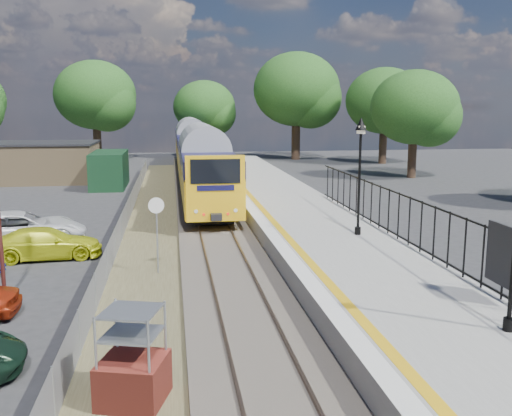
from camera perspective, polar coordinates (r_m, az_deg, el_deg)
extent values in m
plane|color=#2D2D30|center=(16.43, -1.17, -10.91)|extent=(120.00, 120.00, 0.00)
cube|color=#473F38|center=(25.94, -3.98, -2.82)|extent=(3.40, 80.00, 0.20)
cube|color=#4C472D|center=(23.96, -10.54, -4.23)|extent=(2.60, 70.00, 0.06)
cube|color=brown|center=(25.87, -5.57, -2.61)|extent=(0.07, 80.00, 0.14)
cube|color=brown|center=(25.98, -2.40, -2.52)|extent=(0.07, 80.00, 0.14)
cube|color=gray|center=(24.62, 6.19, -2.73)|extent=(5.00, 70.00, 0.90)
cube|color=silver|center=(24.06, 1.01, -1.86)|extent=(0.50, 70.00, 0.01)
cube|color=yellow|center=(24.14, 2.18, -1.82)|extent=(0.30, 70.00, 0.01)
cylinder|color=black|center=(14.29, 23.93, -10.60)|extent=(0.24, 0.24, 0.30)
cylinder|color=black|center=(22.93, 10.14, -2.25)|extent=(0.24, 0.24, 0.30)
cylinder|color=black|center=(22.61, 10.28, 2.34)|extent=(0.10, 0.10, 3.70)
cube|color=black|center=(22.44, 10.44, 7.28)|extent=(0.08, 0.08, 0.30)
cube|color=beige|center=(22.43, 10.45, 7.71)|extent=(0.26, 0.26, 0.30)
cone|color=black|center=(22.42, 10.47, 8.30)|extent=(0.44, 0.44, 0.50)
cube|color=black|center=(19.90, 16.89, 0.29)|extent=(0.05, 26.00, 0.05)
cube|color=black|center=(16.12, 23.43, -4.35)|extent=(0.08, 1.40, 1.60)
cube|color=#9F8359|center=(48.48, -20.46, 4.27)|extent=(8.00, 6.00, 3.00)
cube|color=black|center=(48.36, -20.57, 6.09)|extent=(8.20, 6.20, 0.15)
cube|color=#153B1D|center=(43.70, -14.44, 3.75)|extent=(2.40, 6.00, 2.60)
cylinder|color=#332319|center=(65.83, -15.57, 6.28)|extent=(0.88, 0.88, 3.85)
ellipsoid|color=#1E4717|center=(65.72, -15.79, 10.82)|extent=(8.80, 8.80, 7.48)
cylinder|color=#332319|center=(67.47, -5.12, 6.39)|extent=(0.72, 0.72, 3.15)
ellipsoid|color=#1E4717|center=(67.33, -5.18, 10.02)|extent=(7.20, 7.20, 6.12)
cylinder|color=#332319|center=(64.84, 4.00, 6.72)|extent=(0.96, 0.96, 4.20)
ellipsoid|color=#1E4717|center=(64.76, 4.06, 11.76)|extent=(9.60, 9.60, 8.16)
cylinder|color=#332319|center=(61.41, 12.56, 5.99)|extent=(0.80, 0.80, 3.50)
ellipsoid|color=#1E4717|center=(61.27, 12.74, 10.43)|extent=(8.00, 8.00, 6.80)
cylinder|color=#332319|center=(49.60, 15.33, 4.75)|extent=(0.72, 0.72, 3.15)
ellipsoid|color=#1E4717|center=(49.41, 15.57, 9.69)|extent=(7.20, 7.20, 6.12)
cube|color=yellow|center=(35.86, -5.32, 3.33)|extent=(2.80, 20.00, 1.90)
cube|color=#12103E|center=(35.73, -5.35, 5.40)|extent=(2.82, 20.00, 0.90)
cube|color=black|center=(35.73, -5.35, 5.40)|extent=(2.82, 18.00, 0.70)
cube|color=black|center=(36.01, -5.29, 1.46)|extent=(2.00, 18.00, 0.45)
cube|color=yellow|center=(56.35, -6.49, 5.76)|extent=(2.80, 20.00, 1.90)
cube|color=#12103E|center=(56.26, -6.52, 7.08)|extent=(2.82, 20.00, 0.90)
cube|color=black|center=(56.26, -6.52, 7.08)|extent=(2.82, 18.00, 0.70)
cube|color=black|center=(56.45, -6.47, 4.56)|extent=(2.00, 18.00, 0.45)
cube|color=black|center=(25.58, -4.08, 3.68)|extent=(2.24, 0.04, 1.10)
cube|color=maroon|center=(12.16, -12.15, -16.59)|extent=(1.54, 1.54, 0.95)
cylinder|color=#999EA3|center=(20.42, -9.85, -3.18)|extent=(0.06, 0.06, 2.50)
cylinder|color=silver|center=(20.12, -9.96, 0.25)|extent=(0.56, 0.13, 0.56)
imported|color=#CAD118|center=(23.83, -20.25, -3.34)|extent=(4.37, 2.12, 1.22)
imported|color=white|center=(26.31, -22.51, -1.94)|extent=(5.86, 3.68, 1.51)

